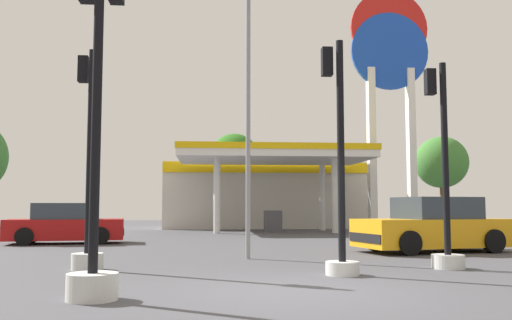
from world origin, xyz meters
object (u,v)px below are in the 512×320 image
Objects in this scene: traffic_signal_0 at (339,191)px; traffic_signal_3 at (95,179)px; corner_streetlamp at (249,90)px; tree_2 at (441,162)px; car_0 at (65,225)px; car_2 at (433,227)px; traffic_signal_1 at (445,203)px; tree_1 at (234,161)px; traffic_signal_2 at (88,200)px; station_pole_sign at (390,73)px.

traffic_signal_3 is (-4.14, -2.46, 0.10)m from traffic_signal_0.
corner_streetlamp is at bearing 65.36° from traffic_signal_3.
corner_streetlamp is at bearing -122.32° from tree_2.
car_0 is 0.91× the size of traffic_signal_0.
traffic_signal_1 is (-1.47, -4.18, 0.67)m from car_2.
tree_1 is (3.39, 30.66, 2.81)m from traffic_signal_3.
car_2 is 9.81m from traffic_signal_2.
car_2 is 1.06× the size of traffic_signal_1.
traffic_signal_2 is at bearing -125.66° from tree_2.
traffic_signal_2 is (2.55, -8.36, 0.81)m from car_0.
station_pole_sign is 2.96× the size of traffic_signal_2.
traffic_signal_0 is 0.91× the size of traffic_signal_3.
station_pole_sign is 3.29× the size of car_0.
tree_1 reaches higher than traffic_signal_1.
traffic_signal_0 is (7.60, -9.68, 0.95)m from car_0.
tree_1 is at bearing 88.21° from corner_streetlamp.
tree_1 is (4.30, 26.88, 3.05)m from traffic_signal_2.
tree_2 is at bearing 66.53° from traffic_signal_1.
station_pole_sign is at bearing 61.73° from traffic_signal_3.
tree_2 reaches higher than traffic_signal_1.
tree_2 is (6.80, 8.99, -4.35)m from station_pole_sign.
station_pole_sign is at bearing 68.50° from traffic_signal_0.
tree_2 is 30.04m from corner_streetlamp.
tree_1 is 1.00× the size of tree_2.
traffic_signal_2 is 33.72m from tree_2.
station_pole_sign is 22.30m from traffic_signal_0.
tree_1 is at bearing -178.47° from tree_2.
car_0 is (-15.33, -9.93, -8.24)m from station_pole_sign.
traffic_signal_0 is at bearing -128.00° from car_2.
traffic_signal_1 is 0.62× the size of corner_streetlamp.
traffic_signal_0 is (-7.73, -19.61, -7.29)m from station_pole_sign.
traffic_signal_2 is 27.39m from tree_1.
traffic_signal_0 is at bearing -51.87° from car_0.
tree_1 is at bearing 101.56° from car_2.
corner_streetlamp is (3.52, 1.90, 2.81)m from traffic_signal_2.
traffic_signal_3 is at bearing -96.31° from tree_1.
station_pole_sign is at bearing 32.94° from car_0.
traffic_signal_2 is at bearing -124.94° from station_pole_sign.
car_2 is 0.66× the size of corner_streetlamp.
traffic_signal_0 is 32.22m from tree_2.
car_2 is 4.48m from traffic_signal_1.
tree_1 is (6.85, 18.51, 3.86)m from car_0.
traffic_signal_1 is at bearing -3.12° from traffic_signal_2.
tree_2 reaches higher than traffic_signal_2.
car_2 is at bearing -21.65° from car_0.
station_pole_sign is at bearing 74.40° from traffic_signal_1.
car_0 is 12.34m from traffic_signal_0.
car_2 is at bearing 22.66° from traffic_signal_2.
tree_2 is at bearing 40.54° from car_0.
car_0 is 0.89× the size of car_2.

